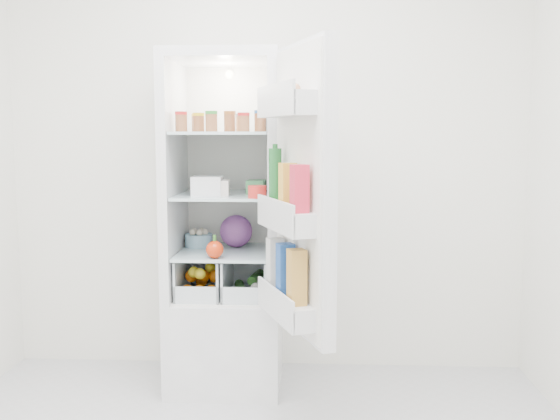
# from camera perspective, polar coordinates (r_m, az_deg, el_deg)

# --- Properties ---
(room_walls) EXTENTS (3.02, 3.02, 2.61)m
(room_walls) POSITION_cam_1_polar(r_m,az_deg,el_deg) (2.15, -4.32, 12.73)
(room_walls) COLOR white
(room_walls) RESTS_ON ground
(refrigerator) EXTENTS (0.60, 0.60, 1.80)m
(refrigerator) POSITION_cam_1_polar(r_m,az_deg,el_deg) (3.48, -4.87, -4.86)
(refrigerator) COLOR silver
(refrigerator) RESTS_ON ground
(shelf_low) EXTENTS (0.49, 0.53, 0.01)m
(shelf_low) POSITION_cam_1_polar(r_m,az_deg,el_deg) (3.40, -5.03, -3.84)
(shelf_low) COLOR silver
(shelf_low) RESTS_ON refrigerator
(shelf_mid) EXTENTS (0.49, 0.53, 0.02)m
(shelf_mid) POSITION_cam_1_polar(r_m,az_deg,el_deg) (3.36, -5.08, 1.36)
(shelf_mid) COLOR silver
(shelf_mid) RESTS_ON refrigerator
(shelf_top) EXTENTS (0.49, 0.53, 0.02)m
(shelf_top) POSITION_cam_1_polar(r_m,az_deg,el_deg) (3.34, -5.14, 7.00)
(shelf_top) COLOR silver
(shelf_top) RESTS_ON refrigerator
(crisper_left) EXTENTS (0.23, 0.46, 0.22)m
(crisper_left) POSITION_cam_1_polar(r_m,az_deg,el_deg) (3.45, -7.03, -5.93)
(crisper_left) COLOR silver
(crisper_left) RESTS_ON refrigerator
(crisper_right) EXTENTS (0.23, 0.46, 0.22)m
(crisper_right) POSITION_cam_1_polar(r_m,az_deg,el_deg) (3.41, -2.96, -6.01)
(crisper_right) COLOR silver
(crisper_right) RESTS_ON refrigerator
(condiment_jars) EXTENTS (0.46, 0.34, 0.08)m
(condiment_jars) POSITION_cam_1_polar(r_m,az_deg,el_deg) (3.29, -5.47, 7.87)
(condiment_jars) COLOR #B21919
(condiment_jars) RESTS_ON shelf_top
(squeeze_bottle) EXTENTS (0.07, 0.07, 0.20)m
(squeeze_bottle) POSITION_cam_1_polar(r_m,az_deg,el_deg) (3.30, -1.49, 8.86)
(squeeze_bottle) COLOR white
(squeeze_bottle) RESTS_ON shelf_top
(tub_white) EXTENTS (0.16, 0.16, 0.10)m
(tub_white) POSITION_cam_1_polar(r_m,az_deg,el_deg) (3.29, -6.63, 2.23)
(tub_white) COLOR silver
(tub_white) RESTS_ON shelf_mid
(tub_cream) EXTENTS (0.14, 0.14, 0.08)m
(tub_cream) POSITION_cam_1_polar(r_m,az_deg,el_deg) (3.28, -5.83, 2.06)
(tub_cream) COLOR silver
(tub_cream) RESTS_ON shelf_mid
(tin_red) EXTENTS (0.12, 0.12, 0.06)m
(tin_red) POSITION_cam_1_polar(r_m,az_deg,el_deg) (3.12, -2.10, 1.67)
(tin_red) COLOR red
(tin_red) RESTS_ON shelf_mid
(tub_green) EXTENTS (0.10, 0.13, 0.07)m
(tub_green) POSITION_cam_1_polar(r_m,az_deg,el_deg) (3.34, -2.19, 2.12)
(tub_green) COLOR #397D49
(tub_green) RESTS_ON shelf_mid
(red_cabbage) EXTENTS (0.18, 0.18, 0.18)m
(red_cabbage) POSITION_cam_1_polar(r_m,az_deg,el_deg) (3.49, -4.04, -1.93)
(red_cabbage) COLOR #5D205B
(red_cabbage) RESTS_ON shelf_low
(bell_pepper) EXTENTS (0.09, 0.09, 0.09)m
(bell_pepper) POSITION_cam_1_polar(r_m,az_deg,el_deg) (3.19, -5.99, -3.62)
(bell_pepper) COLOR red
(bell_pepper) RESTS_ON shelf_low
(mushroom_bowl) EXTENTS (0.16, 0.16, 0.07)m
(mushroom_bowl) POSITION_cam_1_polar(r_m,az_deg,el_deg) (3.53, -7.44, -2.77)
(mushroom_bowl) COLOR #90BED6
(mushroom_bowl) RESTS_ON shelf_low
(citrus_pile) EXTENTS (0.20, 0.31, 0.16)m
(citrus_pile) POSITION_cam_1_polar(r_m,az_deg,el_deg) (3.42, -7.20, -6.42)
(citrus_pile) COLOR #DA620B
(citrus_pile) RESTS_ON refrigerator
(veg_pile) EXTENTS (0.16, 0.30, 0.10)m
(veg_pile) POSITION_cam_1_polar(r_m,az_deg,el_deg) (3.42, -2.87, -6.79)
(veg_pile) COLOR #1E4918
(veg_pile) RESTS_ON refrigerator
(fridge_door) EXTENTS (0.36, 0.58, 1.30)m
(fridge_door) POSITION_cam_1_polar(r_m,az_deg,el_deg) (2.77, 1.71, 1.11)
(fridge_door) COLOR silver
(fridge_door) RESTS_ON refrigerator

